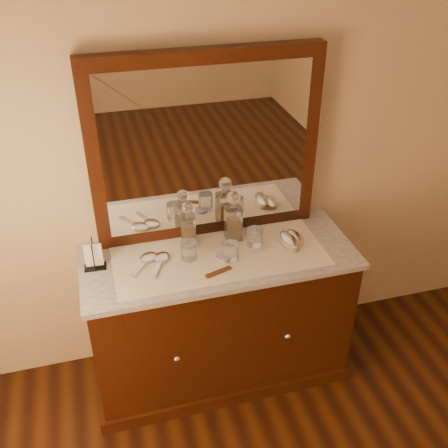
{
  "coord_description": "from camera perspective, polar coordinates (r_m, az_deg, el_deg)",
  "views": [
    {
      "loc": [
        -0.57,
        -0.2,
        2.46
      ],
      "look_at": [
        0.0,
        1.85,
        1.1
      ],
      "focal_mm": 41.93,
      "sensor_mm": 36.0,
      "label": 1
    }
  ],
  "objects": [
    {
      "name": "brush_near",
      "position": [
        2.82,
        7.12,
        -1.87
      ],
      "size": [
        0.09,
        0.18,
        0.05
      ],
      "color": "tan",
      "rests_on": "lace_runner"
    },
    {
      "name": "knob_right",
      "position": [
        2.87,
        6.92,
        -12.06
      ],
      "size": [
        0.04,
        0.04,
        0.04
      ],
      "primitive_type": "sphere",
      "color": "silver",
      "rests_on": "dresser_cabinet"
    },
    {
      "name": "knob_left",
      "position": [
        2.75,
        -5.17,
        -14.43
      ],
      "size": [
        0.04,
        0.04,
        0.04
      ],
      "primitive_type": "sphere",
      "color": "silver",
      "rests_on": "dresser_cabinet"
    },
    {
      "name": "decanter_right",
      "position": [
        2.8,
        1.0,
        0.39
      ],
      "size": [
        0.1,
        0.1,
        0.29
      ],
      "color": "#8E5514",
      "rests_on": "lace_runner"
    },
    {
      "name": "hand_mirror_inner",
      "position": [
        2.7,
        -6.88,
        -3.87
      ],
      "size": [
        0.14,
        0.22,
        0.02
      ],
      "color": "silver",
      "rests_on": "lace_runner"
    },
    {
      "name": "pin_dish",
      "position": [
        2.71,
        -0.14,
        -3.53
      ],
      "size": [
        0.09,
        0.09,
        0.01
      ],
      "primitive_type": "cylinder",
      "rotation": [
        0.0,
        0.0,
        0.25
      ],
      "color": "silver",
      "rests_on": "lace_runner"
    },
    {
      "name": "comb",
      "position": [
        2.61,
        -0.59,
        -5.25
      ],
      "size": [
        0.15,
        0.07,
        0.01
      ],
      "primitive_type": "cube",
      "rotation": [
        0.0,
        0.0,
        0.3
      ],
      "color": "brown",
      "rests_on": "lace_runner"
    },
    {
      "name": "hand_mirror_outer",
      "position": [
        2.71,
        -8.41,
        -3.88
      ],
      "size": [
        0.18,
        0.21,
        0.02
      ],
      "color": "silver",
      "rests_on": "lace_runner"
    },
    {
      "name": "mirror_glass",
      "position": [
        2.67,
        -1.79,
        8.01
      ],
      "size": [
        1.06,
        0.01,
        0.86
      ],
      "primitive_type": "cube",
      "color": "white",
      "rests_on": "marble_top"
    },
    {
      "name": "dresser_cabinet",
      "position": [
        3.02,
        -0.51,
        -10.1
      ],
      "size": [
        1.4,
        0.55,
        0.82
      ],
      "primitive_type": "cube",
      "color": "black",
      "rests_on": "floor"
    },
    {
      "name": "brush_far",
      "position": [
        2.86,
        7.79,
        -1.47
      ],
      "size": [
        0.08,
        0.15,
        0.04
      ],
      "color": "tan",
      "rests_on": "lace_runner"
    },
    {
      "name": "decanter_left",
      "position": [
        2.78,
        -3.88,
        -0.38
      ],
      "size": [
        0.09,
        0.09,
        0.26
      ],
      "color": "#8E5514",
      "rests_on": "lace_runner"
    },
    {
      "name": "napkin_rack",
      "position": [
        2.69,
        -14.01,
        -3.51
      ],
      "size": [
        0.11,
        0.07,
        0.16
      ],
      "color": "black",
      "rests_on": "marble_top"
    },
    {
      "name": "dresser_plinth",
      "position": [
        3.28,
        -0.48,
        -14.85
      ],
      "size": [
        1.46,
        0.59,
        0.08
      ],
      "primitive_type": "cube",
      "color": "black",
      "rests_on": "floor"
    },
    {
      "name": "tumblers",
      "position": [
        2.71,
        0.11,
        -2.41
      ],
      "size": [
        0.45,
        0.18,
        0.1
      ],
      "color": "white",
      "rests_on": "lace_runner"
    },
    {
      "name": "lace_runner",
      "position": [
        2.73,
        -0.45,
        -3.52
      ],
      "size": [
        1.1,
        0.45,
        0.0
      ],
      "primitive_type": "cube",
      "color": "silver",
      "rests_on": "marble_top"
    },
    {
      "name": "mirror_frame",
      "position": [
        2.7,
        -1.97,
        8.3
      ],
      "size": [
        1.2,
        0.08,
        1.0
      ],
      "primitive_type": "cube",
      "color": "black",
      "rests_on": "marble_top"
    },
    {
      "name": "marble_top",
      "position": [
        2.75,
        -0.55,
        -3.57
      ],
      "size": [
        1.44,
        0.59,
        0.03
      ],
      "primitive_type": "cube",
      "color": "silver",
      "rests_on": "dresser_cabinet"
    }
  ]
}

